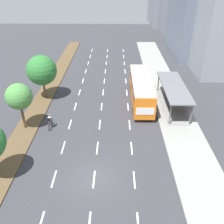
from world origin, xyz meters
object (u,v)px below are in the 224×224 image
(median_tree_second, at_px, (19,97))
(median_tree_third, at_px, (42,70))
(cyclist, at_px, (50,122))
(bus_shelter, at_px, (175,94))
(bus, at_px, (141,88))

(median_tree_second, bearing_deg, median_tree_third, 87.02)
(cyclist, bearing_deg, bus_shelter, 18.91)
(bus_shelter, bearing_deg, cyclist, -161.09)
(bus_shelter, xyz_separation_m, median_tree_third, (-17.61, 2.41, 2.22))
(cyclist, bearing_deg, bus, 31.53)
(bus, relative_size, median_tree_second, 2.11)
(median_tree_second, distance_m, median_tree_third, 7.78)
(bus_shelter, relative_size, cyclist, 5.51)
(bus_shelter, height_order, bus, bus)
(cyclist, height_order, median_tree_third, median_tree_third)
(median_tree_second, bearing_deg, bus_shelter, 16.54)
(median_tree_third, bearing_deg, median_tree_second, -92.98)
(bus, height_order, median_tree_second, median_tree_second)
(bus, distance_m, median_tree_third, 13.52)
(bus_shelter, height_order, median_tree_third, median_tree_third)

